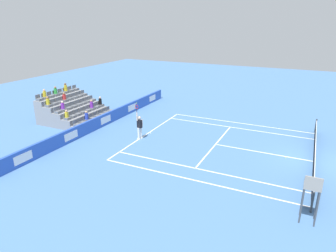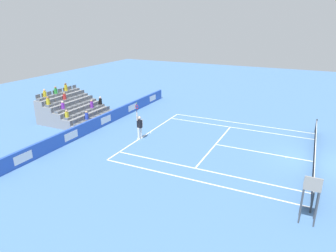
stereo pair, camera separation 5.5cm
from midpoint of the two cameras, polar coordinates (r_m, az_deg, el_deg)
ground_plane at (r=21.23m, az=25.89°, el=-6.08°), size 80.00×80.00×0.00m
line_baseline at (r=23.92m, az=-3.57°, el=-1.26°), size 10.97×0.10×0.01m
line_service at (r=21.93m, az=9.08°, el=-3.45°), size 8.23×0.10×0.01m
line_centre_service at (r=21.35m, az=17.33°, el=-4.79°), size 0.10×6.40×0.01m
line_singles_sideline_left at (r=18.25m, az=6.60°, el=-8.25°), size 0.10×11.89×0.01m
line_singles_sideline_right at (r=25.56m, az=12.78°, el=-0.34°), size 0.10×11.89×0.01m
line_doubles_sideline_left at (r=17.11m, az=5.04°, el=-10.19°), size 0.10×11.89×0.01m
line_doubles_sideline_right at (r=26.83m, az=13.47°, el=0.55°), size 0.10×11.89×0.01m
line_centre_mark at (r=23.88m, az=-3.36°, el=-1.29°), size 0.10×0.20×0.01m
sponsor_barrier at (r=26.01m, az=-11.82°, el=1.23°), size 20.73×0.22×0.99m
tennis_net at (r=21.04m, az=26.09°, el=-4.86°), size 11.97×0.10×1.07m
tennis_player at (r=22.40m, az=-5.35°, el=-0.08°), size 0.51×0.42×2.85m
umpire_chair at (r=14.48m, az=25.63°, el=-11.21°), size 0.70×0.70×2.34m
stadium_stand at (r=28.16m, az=-17.67°, el=2.81°), size 4.96×4.75×3.03m
loose_tennis_ball at (r=21.02m, az=21.50°, el=-5.59°), size 0.07×0.07×0.07m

